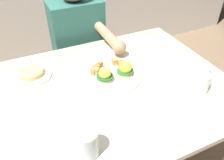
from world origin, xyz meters
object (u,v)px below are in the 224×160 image
(fruit_bowl, at_px, (198,69))
(coffee_mug, at_px, (201,82))
(diner_person, at_px, (80,45))
(eggs_benedict_plate, at_px, (114,74))
(fork, at_px, (142,129))
(dining_table, at_px, (107,104))
(water_glass_near, at_px, (87,145))
(side_plate, at_px, (31,74))

(fruit_bowl, bearing_deg, coffee_mug, -128.33)
(fruit_bowl, distance_m, diner_person, 0.81)
(eggs_benedict_plate, bearing_deg, fork, -97.07)
(diner_person, bearing_deg, coffee_mug, -68.10)
(coffee_mug, bearing_deg, eggs_benedict_plate, 140.86)
(fruit_bowl, xyz_separation_m, fork, (-0.45, -0.20, -0.03))
(eggs_benedict_plate, bearing_deg, coffee_mug, -39.14)
(coffee_mug, bearing_deg, dining_table, 152.49)
(fork, bearing_deg, fruit_bowl, 24.15)
(dining_table, distance_m, eggs_benedict_plate, 0.16)
(eggs_benedict_plate, xyz_separation_m, water_glass_near, (-0.27, -0.36, 0.02))
(eggs_benedict_plate, xyz_separation_m, coffee_mug, (0.32, -0.26, 0.03))
(water_glass_near, xyz_separation_m, side_plate, (-0.10, 0.54, -0.03))
(eggs_benedict_plate, distance_m, diner_person, 0.55)
(dining_table, xyz_separation_m, coffee_mug, (0.38, -0.20, 0.16))
(dining_table, height_order, water_glass_near, water_glass_near)
(side_plate, relative_size, diner_person, 0.18)
(water_glass_near, bearing_deg, eggs_benedict_plate, 52.88)
(dining_table, height_order, fork, fork)
(fork, distance_m, diner_person, 0.89)
(side_plate, bearing_deg, coffee_mug, -32.69)
(dining_table, relative_size, coffee_mug, 10.79)
(side_plate, bearing_deg, dining_table, -38.33)
(dining_table, relative_size, fork, 7.70)
(dining_table, relative_size, fruit_bowl, 10.00)
(coffee_mug, distance_m, diner_person, 0.87)
(side_plate, bearing_deg, eggs_benedict_plate, -26.38)
(diner_person, bearing_deg, dining_table, -95.71)
(diner_person, bearing_deg, fork, -92.47)
(dining_table, bearing_deg, diner_person, 84.29)
(fruit_bowl, relative_size, coffee_mug, 1.08)
(fork, bearing_deg, dining_table, 94.32)
(dining_table, xyz_separation_m, fork, (0.02, -0.29, 0.11))
(eggs_benedict_plate, xyz_separation_m, diner_person, (-0.00, 0.54, -0.11))
(fruit_bowl, bearing_deg, water_glass_near, -162.54)
(fruit_bowl, distance_m, fork, 0.49)
(fruit_bowl, distance_m, side_plate, 0.85)
(fruit_bowl, height_order, fork, fruit_bowl)
(fruit_bowl, bearing_deg, fork, -155.85)
(eggs_benedict_plate, relative_size, diner_person, 0.24)
(eggs_benedict_plate, relative_size, side_plate, 1.35)
(fork, relative_size, diner_person, 0.14)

